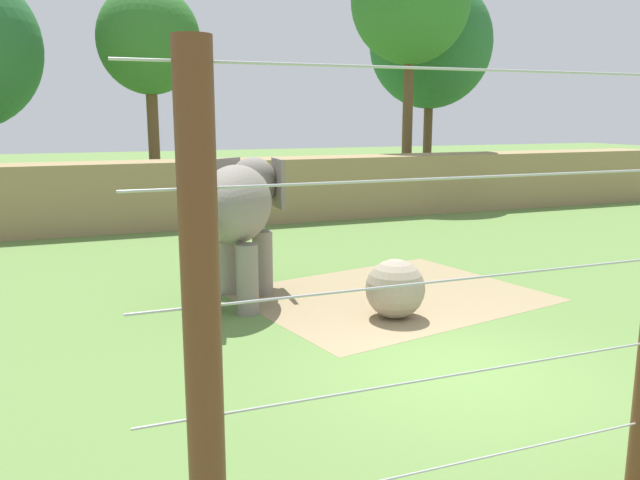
% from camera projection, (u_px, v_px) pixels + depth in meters
% --- Properties ---
extents(ground_plane, '(120.00, 120.00, 0.00)m').
position_uv_depth(ground_plane, '(456.00, 371.00, 9.15)').
color(ground_plane, '#5B7F3D').
extents(dirt_patch, '(6.41, 5.52, 0.01)m').
position_uv_depth(dirt_patch, '(390.00, 295.00, 12.98)').
color(dirt_patch, '#937F5B').
rests_on(dirt_patch, ground).
extents(embankment_wall, '(36.00, 1.80, 2.15)m').
position_uv_depth(embankment_wall, '(230.00, 191.00, 21.58)').
color(embankment_wall, '#997F56').
rests_on(embankment_wall, ground).
extents(elephant, '(2.54, 3.37, 2.74)m').
position_uv_depth(elephant, '(239.00, 209.00, 12.44)').
color(elephant, gray).
rests_on(elephant, ground).
extents(enrichment_ball, '(1.07, 1.07, 1.07)m').
position_uv_depth(enrichment_ball, '(395.00, 289.00, 11.48)').
color(enrichment_ball, gray).
rests_on(enrichment_ball, ground).
extents(tree_left_of_centre, '(6.00, 6.00, 10.22)m').
position_uv_depth(tree_left_of_centre, '(431.00, 44.00, 31.47)').
color(tree_left_of_centre, brown).
rests_on(tree_left_of_centre, ground).
extents(tree_behind_wall, '(5.00, 5.00, 10.96)m').
position_uv_depth(tree_behind_wall, '(411.00, 1.00, 26.72)').
color(tree_behind_wall, brown).
rests_on(tree_behind_wall, ground).
extents(tree_far_right, '(3.91, 3.91, 8.49)m').
position_uv_depth(tree_far_right, '(149.00, 42.00, 24.50)').
color(tree_far_right, brown).
rests_on(tree_far_right, ground).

